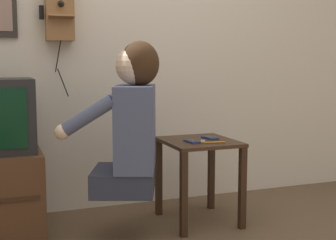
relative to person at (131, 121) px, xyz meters
The scene contains 7 objects.
wall_back 0.89m from the person, 89.26° to the left, with size 6.80×0.05×2.55m.
side_table 0.58m from the person, 13.97° to the left, with size 0.45×0.50×0.55m.
person is the anchor object (origin of this frame).
wall_phone_antique 0.97m from the person, 117.44° to the left, with size 0.22×0.19×0.82m.
cell_phone_held 0.45m from the person, ahead, with size 0.07×0.13×0.01m.
cell_phone_spare 0.62m from the person, 14.19° to the left, with size 0.08×0.13×0.01m.
toothbrush 0.54m from the person, ahead, with size 0.16×0.04×0.02m.
Camera 1 is at (-0.76, -2.28, 1.05)m, focal length 50.00 mm.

